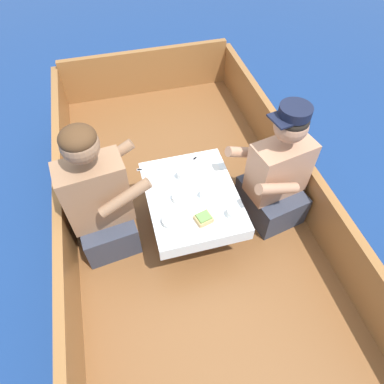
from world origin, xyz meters
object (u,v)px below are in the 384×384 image
coffee_cup_center (183,175)px  sandwich (204,218)px  person_port (99,201)px  person_starboard (276,176)px  coffee_cup_port (205,194)px  coffee_cup_starboard (233,213)px

coffee_cup_center → sandwich: bearing=-84.5°
person_port → coffee_cup_center: bearing=2.0°
person_starboard → coffee_cup_port: person_starboard is taller
person_port → coffee_cup_center: person_port is taller
person_starboard → coffee_cup_port: 0.52m
sandwich → coffee_cup_center: 0.39m
person_port → person_starboard: 1.21m
coffee_cup_center → person_starboard: bearing=-15.6°
coffee_cup_starboard → coffee_cup_center: size_ratio=1.00×
person_port → sandwich: size_ratio=8.59×
sandwich → coffee_cup_center: size_ratio=1.16×
sandwich → coffee_cup_center: (-0.04, 0.39, 0.00)m
coffee_cup_starboard → person_starboard: bearing=29.6°
coffee_cup_port → coffee_cup_starboard: coffee_cup_port is taller
coffee_cup_center → coffee_cup_port: bearing=-63.4°
person_port → person_starboard: person_port is taller
person_starboard → coffee_cup_starboard: size_ratio=9.59×
sandwich → coffee_cup_starboard: 0.19m
person_port → coffee_cup_starboard: 0.86m
person_port → person_starboard: (1.20, -0.08, -0.02)m
person_starboard → coffee_cup_starboard: 0.46m
coffee_cup_port → coffee_cup_starboard: size_ratio=0.95×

